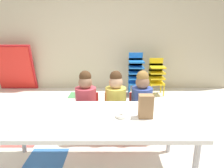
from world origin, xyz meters
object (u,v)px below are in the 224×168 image
at_px(craft_table, 92,121).
at_px(folded_activity_table, 15,68).
at_px(seated_child_near_camera, 86,99).
at_px(kid_chair_blue_stack, 136,71).
at_px(seated_child_middle_seat, 116,99).
at_px(paper_bag_brown, 146,106).
at_px(paper_plate_near_edge, 121,118).
at_px(kid_chair_yellow_stack, 157,74).
at_px(donut_powdered_on_plate, 121,116).
at_px(paper_plate_center_table, 17,125).
at_px(seated_child_far_right, 142,99).

height_order(craft_table, folded_activity_table, folded_activity_table).
height_order(seated_child_near_camera, kid_chair_blue_stack, seated_child_near_camera).
distance_m(seated_child_near_camera, seated_child_middle_seat, 0.37).
height_order(paper_bag_brown, paper_plate_near_edge, paper_bag_brown).
height_order(seated_child_near_camera, kid_chair_yellow_stack, seated_child_near_camera).
xyz_separation_m(seated_child_middle_seat, kid_chair_blue_stack, (0.48, 1.91, -0.04)).
bearing_deg(donut_powdered_on_plate, craft_table, 174.08).
xyz_separation_m(folded_activity_table, paper_bag_brown, (2.60, -2.88, 0.19)).
height_order(kid_chair_yellow_stack, paper_plate_near_edge, kid_chair_yellow_stack).
bearing_deg(paper_bag_brown, craft_table, 178.70).
bearing_deg(seated_child_middle_seat, paper_plate_center_table, -136.20).
bearing_deg(paper_plate_near_edge, folded_activity_table, 129.40).
bearing_deg(seated_child_far_right, craft_table, -131.20).
relative_size(kid_chair_blue_stack, paper_plate_center_table, 5.11).
xyz_separation_m(paper_bag_brown, paper_plate_center_table, (-1.12, -0.17, -0.11)).
distance_m(seated_child_middle_seat, donut_powdered_on_plate, 0.68).
bearing_deg(paper_plate_near_edge, paper_plate_center_table, -170.43).
distance_m(seated_child_far_right, folded_activity_table, 3.47).
relative_size(seated_child_near_camera, seated_child_far_right, 1.00).
relative_size(kid_chair_blue_stack, folded_activity_table, 0.85).
height_order(paper_plate_center_table, donut_powdered_on_plate, donut_powdered_on_plate).
relative_size(paper_bag_brown, donut_powdered_on_plate, 2.02).
xyz_separation_m(craft_table, paper_bag_brown, (0.50, -0.01, 0.16)).
xyz_separation_m(seated_child_middle_seat, donut_powdered_on_plate, (0.04, -0.67, 0.08)).
relative_size(paper_bag_brown, paper_plate_center_table, 1.22).
xyz_separation_m(seated_child_near_camera, seated_child_far_right, (0.70, 0.00, 0.00)).
bearing_deg(folded_activity_table, paper_plate_near_edge, -50.60).
xyz_separation_m(kid_chair_blue_stack, donut_powdered_on_plate, (-0.44, -2.58, 0.12)).
height_order(craft_table, paper_plate_near_edge, paper_plate_near_edge).
bearing_deg(paper_plate_near_edge, seated_child_far_right, 66.41).
height_order(seated_child_near_camera, paper_plate_center_table, seated_child_near_camera).
xyz_separation_m(seated_child_middle_seat, kid_chair_yellow_stack, (0.94, 1.91, -0.10)).
distance_m(seated_child_near_camera, folded_activity_table, 2.97).
distance_m(seated_child_near_camera, paper_plate_near_edge, 0.79).
bearing_deg(kid_chair_blue_stack, donut_powdered_on_plate, -99.78).
bearing_deg(donut_powdered_on_plate, seated_child_near_camera, 121.47).
bearing_deg(paper_plate_center_table, paper_plate_near_edge, 9.57).
xyz_separation_m(seated_child_far_right, paper_plate_near_edge, (-0.29, -0.67, 0.06)).
xyz_separation_m(seated_child_middle_seat, seated_child_far_right, (0.33, 0.00, 0.00)).
distance_m(kid_chair_yellow_stack, paper_bag_brown, 2.66).
height_order(craft_table, paper_bag_brown, paper_bag_brown).
xyz_separation_m(seated_child_near_camera, paper_plate_center_table, (-0.48, -0.82, 0.06)).
height_order(kid_chair_blue_stack, donut_powdered_on_plate, kid_chair_blue_stack).
height_order(craft_table, kid_chair_blue_stack, kid_chair_blue_stack).
bearing_deg(craft_table, donut_powdered_on_plate, -5.92).
distance_m(folded_activity_table, paper_plate_center_table, 3.39).
relative_size(craft_table, kid_chair_blue_stack, 2.03).
height_order(kid_chair_blue_stack, paper_plate_center_table, kid_chair_blue_stack).
height_order(seated_child_far_right, folded_activity_table, folded_activity_table).
relative_size(paper_plate_near_edge, paper_plate_center_table, 1.00).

